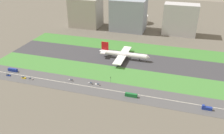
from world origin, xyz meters
TOP-DOWN VIEW (x-y plane):
  - ground_plane at (0.00, 0.00)m, footprint 800.00×800.00m
  - runway at (0.00, 0.00)m, footprint 280.00×46.00m
  - grass_median_north at (0.00, 41.00)m, footprint 280.00×36.00m
  - grass_median_south at (0.00, -41.00)m, footprint 280.00×36.00m
  - highway at (0.00, -73.00)m, footprint 280.00×28.00m
  - highway_centerline at (0.00, -73.00)m, footprint 266.00×0.50m
  - airliner at (6.13, 0.00)m, footprint 65.00×56.00m
  - car_0 at (-2.57, -68.00)m, footprint 4.40×1.80m
  - car_1 at (-32.23, -68.00)m, footprint 4.40×1.80m
  - car_4 at (-73.75, -78.00)m, footprint 4.40×1.80m
  - truck_0 at (100.47, -78.00)m, footprint 8.40×2.50m
  - bus_0 at (34.36, -78.00)m, footprint 11.60×2.50m
  - car_5 at (-101.67, -78.00)m, footprint 4.40×1.80m
  - car_3 at (-82.46, -78.00)m, footprint 4.40×1.80m
  - car_2 at (-10.23, -68.00)m, footprint 4.40×1.80m
  - bus_1 at (-103.45, -68.00)m, footprint 11.60×2.50m
  - traffic_light at (8.84, -60.01)m, footprint 0.36×0.50m
  - terminal_building at (-90.00, 114.00)m, footprint 50.74×39.34m
  - hangar_building at (-14.59, 114.00)m, footprint 55.71×39.87m
  - office_tower at (67.67, 114.00)m, footprint 51.40×24.60m
  - fuel_tank_west at (-1.51, 159.00)m, footprint 25.93×25.93m

SIDE VIEW (x-z plane):
  - ground_plane at x=0.00m, z-range 0.00..0.00m
  - runway at x=0.00m, z-range 0.00..0.10m
  - grass_median_north at x=0.00m, z-range 0.00..0.10m
  - grass_median_south at x=0.00m, z-range 0.00..0.10m
  - highway at x=0.00m, z-range 0.00..0.10m
  - highway_centerline at x=0.00m, z-range 0.10..0.11m
  - car_0 at x=-2.57m, z-range -0.08..1.92m
  - car_1 at x=-32.23m, z-range -0.08..1.92m
  - car_4 at x=-73.75m, z-range -0.08..1.92m
  - car_5 at x=-101.67m, z-range -0.08..1.92m
  - car_3 at x=-82.46m, z-range -0.08..1.92m
  - car_2 at x=-10.23m, z-range -0.08..1.92m
  - truck_0 at x=100.47m, z-range -0.33..3.67m
  - bus_0 at x=34.36m, z-range 0.07..3.57m
  - bus_1 at x=-103.45m, z-range 0.07..3.57m
  - traffic_light at x=8.84m, z-range 0.69..7.89m
  - airliner at x=6.13m, z-range -3.62..16.08m
  - fuel_tank_west at x=-1.51m, z-range 0.00..14.23m
  - office_tower at x=67.67m, z-range 0.00..48.24m
  - terminal_building at x=-90.00m, z-range 0.00..48.63m
  - hangar_building at x=-14.59m, z-range 0.00..50.98m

